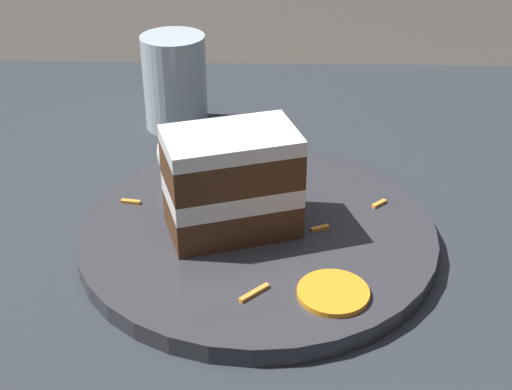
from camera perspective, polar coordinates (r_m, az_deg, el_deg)
ground_plane at (r=0.60m, az=-0.00°, el=-8.57°), size 6.00×6.00×0.00m
dining_table at (r=0.59m, az=-0.00°, el=-7.47°), size 0.98×1.06×0.03m
plate at (r=0.62m, az=0.00°, el=-3.17°), size 0.31×0.31×0.02m
cake_slice at (r=0.59m, az=-1.97°, el=1.01°), size 0.10×0.12×0.09m
cream_dollop at (r=0.68m, az=-6.02°, el=3.41°), size 0.05×0.05×0.05m
orange_garnish at (r=0.54m, az=6.19°, el=-7.78°), size 0.05×0.05×0.00m
carrot_shreds_scatter at (r=0.64m, az=-0.36°, el=-0.90°), size 0.22×0.24×0.00m
drinking_glass at (r=0.82m, az=-6.47°, el=8.50°), size 0.07×0.07×0.11m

